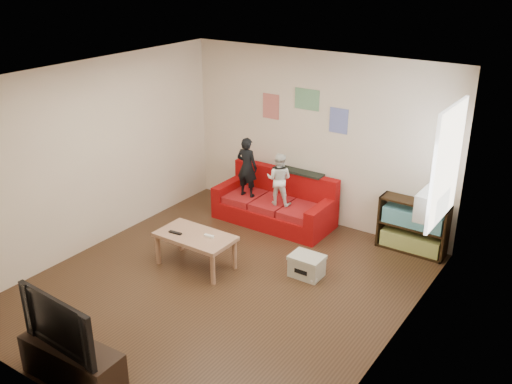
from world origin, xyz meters
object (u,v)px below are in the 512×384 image
Objects in this scene: child_a at (247,167)px; bookshelf at (412,229)px; sofa at (276,205)px; television at (66,320)px; file_box at (307,266)px; child_b at (279,179)px; tv_stand at (73,363)px; coffee_table at (195,239)px.

child_a is 2.70m from bookshelf.
sofa is 1.79× the size of television.
sofa is 2.18m from bookshelf.
television is at bearing -107.08° from file_box.
bookshelf is (2.01, 0.40, -0.46)m from child_b.
tv_stand is at bearing -112.22° from bookshelf.
child_a reaches higher than bookshelf.
coffee_table is (0.31, -1.68, -0.47)m from child_a.
child_a reaches higher than child_b.
bookshelf reaches higher than coffee_table.
television is (0.44, -2.47, 0.32)m from coffee_table.
child_a reaches higher than file_box.
child_a is 0.91× the size of coffee_table.
coffee_table is at bearing 96.85° from child_a.
coffee_table is 1.09× the size of bookshelf.
file_box is at bearing 122.09° from child_b.
sofa is at bearing -173.78° from bookshelf.
sofa is at bearing -163.68° from child_a.
sofa is 0.77m from child_a.
coffee_table is at bearing -155.96° from file_box.
child_a reaches higher than coffee_table.
child_b is at bearing 95.00° from television.
child_a is at bearing -160.01° from sofa.
child_a is at bearing -171.30° from bookshelf.
child_a is 0.92× the size of television.
child_b is (0.15, -0.16, 0.53)m from sofa.
tv_stand is at bearing 96.66° from child_a.
tv_stand is at bearing 0.00° from television.
television is (0.76, -4.15, -0.15)m from child_a.
bookshelf is at bearing 177.14° from child_b.
child_a is 0.86× the size of tv_stand.
file_box is 0.42× the size of television.
sofa reaches higher than file_box.
child_b is at bearing 176.33° from child_a.
sofa is at bearing -62.08° from child_b.
bookshelf is at bearing 70.63° from television.
television is at bearing 0.00° from tv_stand.
bookshelf is at bearing 6.22° from sofa.
tv_stand is (-0.95, -3.09, 0.06)m from file_box.
television reaches higher than sofa.
child_a is at bearing 100.52° from coffee_table.
coffee_table is (-0.29, -1.68, -0.40)m from child_b.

